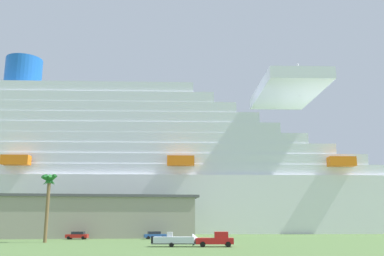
{
  "coord_description": "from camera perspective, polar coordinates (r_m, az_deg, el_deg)",
  "views": [
    {
      "loc": [
        -16.98,
        -72.76,
        3.83
      ],
      "look_at": [
        -0.62,
        34.41,
        27.69
      ],
      "focal_mm": 39.44,
      "sensor_mm": 36.0,
      "label": 1
    }
  ],
  "objects": [
    {
      "name": "ground_plane",
      "position": [
        104.22,
        0.73,
        -14.52
      ],
      "size": [
        600.0,
        600.0,
        0.0
      ],
      "primitive_type": "plane",
      "color": "#4C6B38"
    },
    {
      "name": "cruise_ship",
      "position": [
        145.0,
        -12.29,
        -6.2
      ],
      "size": [
        248.98,
        61.65,
        65.36
      ],
      "color": "white",
      "rests_on": "ground_plane"
    },
    {
      "name": "terminal_building",
      "position": [
        106.84,
        -13.67,
        -11.55
      ],
      "size": [
        50.95,
        23.2,
        9.56
      ],
      "color": "gray",
      "rests_on": "ground_plane"
    },
    {
      "name": "pickup_truck",
      "position": [
        65.32,
        3.29,
        -14.83
      ],
      "size": [
        5.85,
        2.98,
        2.2
      ],
      "color": "red",
      "rests_on": "ground_plane"
    },
    {
      "name": "small_boat_on_trailer",
      "position": [
        65.3,
        -1.82,
        -14.92
      ],
      "size": [
        8.37,
        3.08,
        2.15
      ],
      "color": "#595960",
      "rests_on": "ground_plane"
    },
    {
      "name": "palm_tree",
      "position": [
        81.95,
        -18.81,
        -7.72
      ],
      "size": [
        2.99,
        3.04,
        12.23
      ],
      "color": "brown",
      "rests_on": "ground_plane"
    },
    {
      "name": "parked_car_red_hatchback",
      "position": [
        93.94,
        -15.25,
        -13.82
      ],
      "size": [
        4.73,
        2.5,
        1.58
      ],
      "color": "red",
      "rests_on": "ground_plane"
    },
    {
      "name": "parked_car_blue_suv",
      "position": [
        92.72,
        -5.04,
        -14.22
      ],
      "size": [
        4.83,
        2.34,
        1.58
      ],
      "color": "#264C99",
      "rests_on": "ground_plane"
    }
  ]
}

